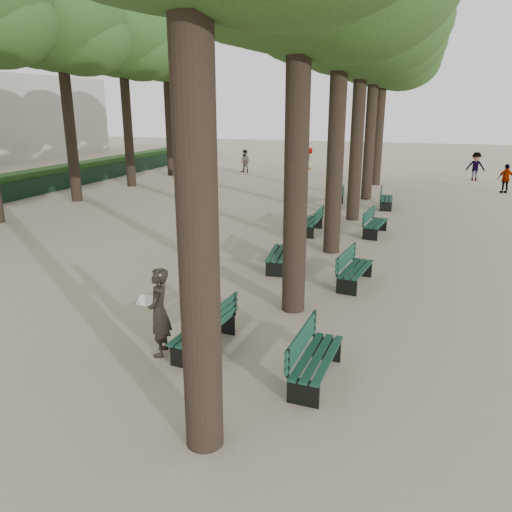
% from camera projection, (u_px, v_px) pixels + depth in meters
% --- Properties ---
extents(ground, '(120.00, 120.00, 0.00)m').
position_uv_depth(ground, '(175.00, 359.00, 9.23)').
color(ground, tan).
rests_on(ground, ground).
extents(tree_central_3, '(6.00, 6.00, 9.95)m').
position_uv_depth(tree_central_3, '(364.00, 17.00, 18.39)').
color(tree_central_3, '#33261C').
rests_on(tree_central_3, ground).
extents(tree_central_4, '(6.00, 6.00, 9.95)m').
position_uv_depth(tree_central_4, '(376.00, 34.00, 22.94)').
color(tree_central_4, '#33261C').
rests_on(tree_central_4, ground).
extents(tree_central_5, '(6.00, 6.00, 9.95)m').
position_uv_depth(tree_central_5, '(385.00, 46.00, 27.48)').
color(tree_central_5, '#33261C').
rests_on(tree_central_5, ground).
extents(tree_far_3, '(6.00, 6.00, 10.45)m').
position_uv_depth(tree_far_3, '(59.00, 21.00, 22.29)').
color(tree_far_3, '#33261C').
rests_on(tree_far_3, ground).
extents(tree_far_4, '(6.00, 6.00, 10.45)m').
position_uv_depth(tree_far_4, '(121.00, 35.00, 26.84)').
color(tree_far_4, '#33261C').
rests_on(tree_far_4, ground).
extents(tree_far_5, '(6.00, 6.00, 10.45)m').
position_uv_depth(tree_far_5, '(165.00, 45.00, 31.38)').
color(tree_far_5, '#33261C').
rests_on(tree_far_5, ground).
extents(bench_left_0, '(0.74, 1.85, 0.92)m').
position_uv_depth(bench_left_0, '(204.00, 336.00, 9.54)').
color(bench_left_0, black).
rests_on(bench_left_0, ground).
extents(bench_left_1, '(0.79, 1.86, 0.92)m').
position_uv_depth(bench_left_1, '(279.00, 259.00, 14.36)').
color(bench_left_1, black).
rests_on(bench_left_1, ground).
extents(bench_left_2, '(0.57, 1.80, 0.92)m').
position_uv_depth(bench_left_2, '(311.00, 226.00, 18.32)').
color(bench_left_2, black).
rests_on(bench_left_2, ground).
extents(bench_left_3, '(0.66, 1.83, 0.92)m').
position_uv_depth(bench_left_3, '(336.00, 200.00, 23.22)').
color(bench_left_3, black).
rests_on(bench_left_3, ground).
extents(bench_right_0, '(0.66, 1.83, 0.92)m').
position_uv_depth(bench_right_0, '(316.00, 366.00, 8.44)').
color(bench_right_0, black).
rests_on(bench_right_0, ground).
extents(bench_right_1, '(0.80, 1.86, 0.92)m').
position_uv_depth(bench_right_1, '(355.00, 275.00, 12.99)').
color(bench_right_1, black).
rests_on(bench_right_1, ground).
extents(bench_right_2, '(0.79, 1.86, 0.92)m').
position_uv_depth(bench_right_2, '(375.00, 228.00, 18.02)').
color(bench_right_2, black).
rests_on(bench_right_2, ground).
extents(bench_right_3, '(0.67, 1.83, 0.92)m').
position_uv_depth(bench_right_3, '(386.00, 202.00, 22.82)').
color(bench_right_3, black).
rests_on(bench_right_3, ground).
extents(man_with_map, '(0.68, 0.74, 1.70)m').
position_uv_depth(man_with_map, '(159.00, 312.00, 9.21)').
color(man_with_map, black).
rests_on(man_with_map, ground).
extents(pedestrian_a, '(0.81, 0.48, 1.57)m').
position_uv_depth(pedestrian_a, '(245.00, 161.00, 34.82)').
color(pedestrian_a, '#262628').
rests_on(pedestrian_a, ground).
extents(pedestrian_e, '(0.54, 1.72, 1.82)m').
position_uv_depth(pedestrian_e, '(207.00, 170.00, 28.85)').
color(pedestrian_e, '#262628').
rests_on(pedestrian_e, ground).
extents(pedestrian_d, '(0.53, 0.82, 1.55)m').
position_uv_depth(pedestrian_d, '(310.00, 159.00, 36.67)').
color(pedestrian_d, '#262628').
rests_on(pedestrian_d, ground).
extents(pedestrian_b, '(1.14, 0.38, 1.75)m').
position_uv_depth(pedestrian_b, '(476.00, 166.00, 31.06)').
color(pedestrian_b, '#262628').
rests_on(pedestrian_b, ground).
extents(pedestrian_c, '(0.95, 0.59, 1.54)m').
position_uv_depth(pedestrian_c, '(506.00, 179.00, 26.60)').
color(pedestrian_c, '#262628').
rests_on(pedestrian_c, ground).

